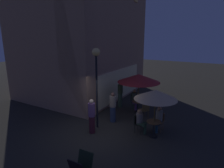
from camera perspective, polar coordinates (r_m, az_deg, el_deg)
The scene contains 17 objects.
ground_plane at distance 9.48m, azimuth -4.62°, elevation -14.57°, with size 60.00×60.00×0.00m, color #292721.
cafe_building at distance 13.47m, azimuth -8.17°, elevation 15.22°, with size 8.54×7.21×9.69m.
street_lamp_near_corner at distance 9.11m, azimuth -4.72°, elevation 4.74°, with size 0.39×0.39×4.03m.
cafe_table_0 at distance 11.73m, azimuth 7.73°, elevation -6.19°, with size 0.67×0.67×0.72m.
cafe_table_1 at distance 9.18m, azimuth 12.41°, elevation -12.22°, with size 0.67×0.67×0.75m.
patio_umbrella_0 at distance 11.27m, azimuth 8.00°, elevation 1.73°, with size 2.50×2.50×2.40m.
patio_umbrella_1 at distance 8.62m, azimuth 12.94°, elevation -3.15°, with size 1.91×1.91×2.26m.
cafe_chair_0 at distance 11.00m, azimuth 9.87°, elevation -7.29°, with size 0.61×0.61×0.97m.
cafe_chair_1 at distance 12.41m, azimuth 6.59°, elevation -4.75°, with size 0.55×0.55×0.94m.
cafe_chair_2 at distance 9.85m, azimuth 14.05°, elevation -10.36°, with size 0.45×0.45×0.87m.
cafe_chair_3 at distance 9.42m, azimuth 7.67°, elevation -11.14°, with size 0.41×0.41×0.91m.
patron_seated_0 at distance 12.23m, azimuth 6.81°, elevation -4.17°, with size 0.55×0.54×1.28m.
patron_seated_1 at distance 9.65m, azimuth 13.83°, elevation -9.75°, with size 0.53×0.34×1.26m.
patron_seated_2 at distance 9.31m, azimuth 8.54°, elevation -10.56°, with size 0.33×0.53×1.20m.
patron_standing_3 at distance 9.21m, azimuth -6.09°, elevation -9.57°, with size 0.34×0.34×1.70m.
patron_standing_4 at distance 10.33m, azimuth 0.24°, elevation -6.97°, with size 0.36×0.36×1.66m.
patron_standing_5 at distance 12.43m, azimuth 2.47°, elevation -3.09°, with size 0.33×0.33×1.72m.
Camera 1 is at (-6.84, -4.74, 4.54)m, focal length 30.49 mm.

